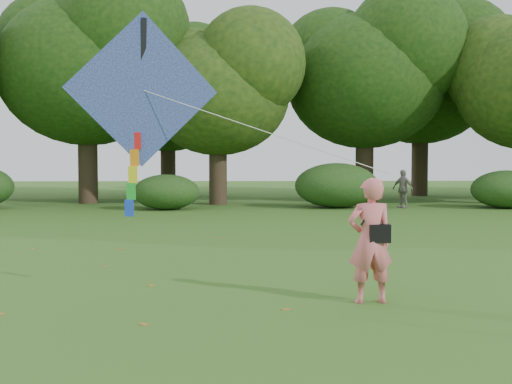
{
  "coord_description": "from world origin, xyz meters",
  "views": [
    {
      "loc": [
        -1.25,
        -8.71,
        2.06
      ],
      "look_at": [
        -0.89,
        2.0,
        1.5
      ],
      "focal_mm": 45.0,
      "sensor_mm": 36.0,
      "label": 1
    }
  ],
  "objects": [
    {
      "name": "ground",
      "position": [
        0.0,
        0.0,
        0.0
      ],
      "size": [
        100.0,
        100.0,
        0.0
      ],
      "primitive_type": "plane",
      "color": "#265114",
      "rests_on": "ground"
    },
    {
      "name": "shrub_band",
      "position": [
        -0.72,
        17.6,
        0.86
      ],
      "size": [
        39.15,
        3.22,
        1.88
      ],
      "color": "#264919",
      "rests_on": "ground"
    },
    {
      "name": "bystander_right",
      "position": [
        5.73,
        17.69,
        0.8
      ],
      "size": [
        0.93,
        0.94,
        1.6
      ],
      "primitive_type": "imported",
      "rotation": [
        0.0,
        0.0,
        -0.8
      ],
      "color": "gray",
      "rests_on": "ground"
    },
    {
      "name": "crossbody_bag",
      "position": [
        0.79,
        0.27,
        1.01
      ],
      "size": [
        0.43,
        0.2,
        0.71
      ],
      "color": "black",
      "rests_on": "ground"
    },
    {
      "name": "fallen_leaves",
      "position": [
        -2.08,
        3.1,
        0.01
      ],
      "size": [
        9.08,
        14.05,
        0.01
      ],
      "color": "olive",
      "rests_on": "ground"
    },
    {
      "name": "flying_kite",
      "position": [
        -2.66,
        1.24,
        3.07
      ],
      "size": [
        4.74,
        1.34,
        3.13
      ],
      "color": "#24429E",
      "rests_on": "ground"
    },
    {
      "name": "tree_line",
      "position": [
        1.67,
        22.88,
        5.6
      ],
      "size": [
        54.7,
        15.3,
        9.48
      ],
      "color": "#3A2D1E",
      "rests_on": "ground"
    },
    {
      "name": "man_kite_flyer",
      "position": [
        0.67,
        0.3,
        0.89
      ],
      "size": [
        0.69,
        0.49,
        1.79
      ],
      "primitive_type": "imported",
      "rotation": [
        0.0,
        0.0,
        3.23
      ],
      "color": "#DF696E",
      "rests_on": "ground"
    }
  ]
}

